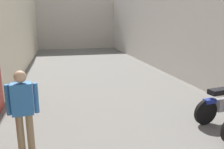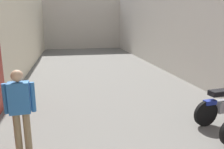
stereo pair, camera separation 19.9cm
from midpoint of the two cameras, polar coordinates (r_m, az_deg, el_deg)
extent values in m
plane|color=#66635E|center=(7.44, -1.12, -5.01)|extent=(37.36, 37.36, 0.00)
cube|color=beige|center=(10.18, 16.16, 17.01)|extent=(0.40, 21.36, 6.16)
cube|color=beige|center=(20.63, -9.44, 12.43)|extent=(9.42, 2.00, 4.11)
cylinder|color=black|center=(5.66, 21.64, -8.83)|extent=(0.61, 0.16, 0.60)
cube|color=black|center=(5.74, 24.58, -3.92)|extent=(0.55, 0.29, 0.12)
cube|color=navy|center=(5.62, 22.48, -6.22)|extent=(0.30, 0.18, 0.10)
cylinder|color=#8C7251|center=(4.35, -23.29, -14.25)|extent=(0.12, 0.12, 0.82)
cylinder|color=#8C7251|center=(4.32, -21.14, -14.22)|extent=(0.12, 0.12, 0.82)
cube|color=#2D66A5|center=(4.08, -23.06, -5.71)|extent=(0.35, 0.22, 0.54)
sphere|color=tan|center=(3.98, -23.56, -0.52)|extent=(0.20, 0.20, 0.20)
cylinder|color=#2D66A5|center=(4.12, -26.08, -5.81)|extent=(0.08, 0.08, 0.52)
cylinder|color=#2D66A5|center=(4.05, -19.98, -5.59)|extent=(0.08, 0.08, 0.52)
camera|label=1|loc=(0.10, -91.00, -0.24)|focal=36.19mm
camera|label=2|loc=(0.10, 89.00, 0.24)|focal=36.19mm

